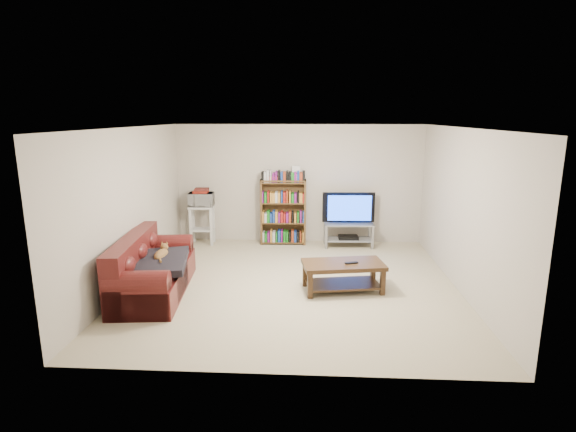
# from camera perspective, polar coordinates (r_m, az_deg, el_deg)

# --- Properties ---
(floor) EXTENTS (5.00, 5.00, 0.00)m
(floor) POSITION_cam_1_polar(r_m,az_deg,el_deg) (7.08, 0.63, -8.65)
(floor) COLOR beige
(floor) RESTS_ON ground
(ceiling) EXTENTS (5.00, 5.00, 0.00)m
(ceiling) POSITION_cam_1_polar(r_m,az_deg,el_deg) (6.60, 0.68, 11.16)
(ceiling) COLOR white
(ceiling) RESTS_ON ground
(wall_back) EXTENTS (5.00, 0.00, 5.00)m
(wall_back) POSITION_cam_1_polar(r_m,az_deg,el_deg) (9.20, 1.37, 4.09)
(wall_back) COLOR beige
(wall_back) RESTS_ON ground
(wall_front) EXTENTS (5.00, 0.00, 5.00)m
(wall_front) POSITION_cam_1_polar(r_m,az_deg,el_deg) (4.32, -0.85, -5.88)
(wall_front) COLOR beige
(wall_front) RESTS_ON ground
(wall_left) EXTENTS (0.00, 5.00, 5.00)m
(wall_left) POSITION_cam_1_polar(r_m,az_deg,el_deg) (7.29, -19.39, 1.08)
(wall_left) COLOR beige
(wall_left) RESTS_ON ground
(wall_right) EXTENTS (0.00, 5.00, 5.00)m
(wall_right) POSITION_cam_1_polar(r_m,az_deg,el_deg) (7.08, 21.31, 0.61)
(wall_right) COLOR beige
(wall_right) RESTS_ON ground
(sofa) EXTENTS (1.06, 2.08, 0.86)m
(sofa) POSITION_cam_1_polar(r_m,az_deg,el_deg) (6.97, -17.19, -6.93)
(sofa) COLOR #521615
(sofa) RESTS_ON floor
(blanket) EXTENTS (0.95, 1.13, 0.18)m
(blanket) POSITION_cam_1_polar(r_m,az_deg,el_deg) (6.73, -16.12, -5.68)
(blanket) COLOR black
(blanket) RESTS_ON sofa
(cat) EXTENTS (0.27, 0.57, 0.16)m
(cat) POSITION_cam_1_polar(r_m,az_deg,el_deg) (6.88, -15.81, -4.73)
(cat) COLOR brown
(cat) RESTS_ON sofa
(coffee_table) EXTENTS (1.28, 0.79, 0.43)m
(coffee_table) POSITION_cam_1_polar(r_m,az_deg,el_deg) (6.79, 7.01, -6.96)
(coffee_table) COLOR #392514
(coffee_table) RESTS_ON floor
(remote) EXTENTS (0.20, 0.11, 0.02)m
(remote) POSITION_cam_1_polar(r_m,az_deg,el_deg) (6.72, 8.05, -5.92)
(remote) COLOR black
(remote) RESTS_ON coffee_table
(tv_stand) EXTENTS (0.98, 0.47, 0.48)m
(tv_stand) POSITION_cam_1_polar(r_m,az_deg,el_deg) (9.03, 7.67, -1.84)
(tv_stand) COLOR #999EA3
(tv_stand) RESTS_ON floor
(television) EXTENTS (1.04, 0.18, 0.60)m
(television) POSITION_cam_1_polar(r_m,az_deg,el_deg) (8.93, 7.76, 0.99)
(television) COLOR black
(television) RESTS_ON tv_stand
(dvd_player) EXTENTS (0.40, 0.29, 0.06)m
(dvd_player) POSITION_cam_1_polar(r_m,az_deg,el_deg) (9.06, 7.65, -2.68)
(dvd_player) COLOR black
(dvd_player) RESTS_ON tv_stand
(bookshelf) EXTENTS (0.92, 0.31, 1.32)m
(bookshelf) POSITION_cam_1_polar(r_m,az_deg,el_deg) (9.08, -0.60, 0.64)
(bookshelf) COLOR #50381C
(bookshelf) RESTS_ON floor
(shelf_clutter) EXTENTS (0.67, 0.22, 0.28)m
(shelf_clutter) POSITION_cam_1_polar(r_m,az_deg,el_deg) (8.96, 0.03, 5.32)
(shelf_clutter) COLOR silver
(shelf_clutter) RESTS_ON bookshelf
(microwave_stand) EXTENTS (0.51, 0.38, 0.79)m
(microwave_stand) POSITION_cam_1_polar(r_m,az_deg,el_deg) (9.27, -10.86, -0.45)
(microwave_stand) COLOR silver
(microwave_stand) RESTS_ON floor
(microwave) EXTENTS (0.50, 0.36, 0.27)m
(microwave) POSITION_cam_1_polar(r_m,az_deg,el_deg) (9.18, -10.96, 2.09)
(microwave) COLOR silver
(microwave) RESTS_ON microwave_stand
(game_boxes) EXTENTS (0.30, 0.27, 0.05)m
(game_boxes) POSITION_cam_1_polar(r_m,az_deg,el_deg) (9.16, -11.01, 3.06)
(game_boxes) COLOR maroon
(game_boxes) RESTS_ON microwave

